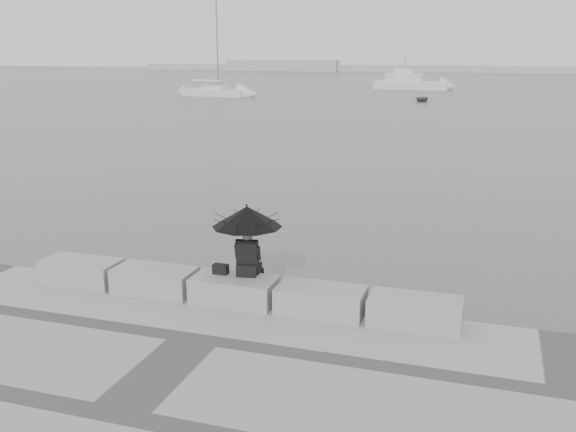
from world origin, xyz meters
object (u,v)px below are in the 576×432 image
(seated_person, at_px, (247,223))
(sailboat_left, at_px, (215,92))
(motor_cruiser, at_px, (411,83))
(dinghy, at_px, (422,99))

(seated_person, height_order, sailboat_left, sailboat_left)
(seated_person, xyz_separation_m, sailboat_left, (-27.32, 59.02, -1.51))
(motor_cruiser, relative_size, dinghy, 3.53)
(dinghy, bearing_deg, motor_cruiser, 99.91)
(seated_person, xyz_separation_m, dinghy, (-3.34, 58.58, -1.79))
(dinghy, bearing_deg, sailboat_left, 178.50)
(seated_person, bearing_deg, dinghy, 81.56)
(seated_person, xyz_separation_m, motor_cruiser, (-7.19, 79.63, -1.14))
(sailboat_left, bearing_deg, motor_cruiser, 50.65)
(motor_cruiser, distance_m, dinghy, 21.41)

